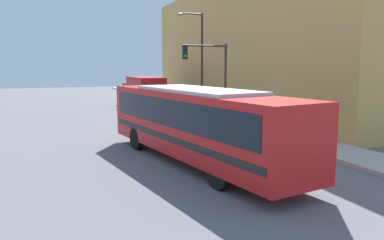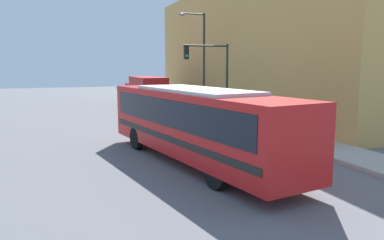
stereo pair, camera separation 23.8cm
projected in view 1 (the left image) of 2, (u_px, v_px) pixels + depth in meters
name	position (u px, v px, depth m)	size (l,w,h in m)	color
ground_plane	(232.00, 170.00, 14.20)	(120.00, 120.00, 0.00)	slate
sidewalk	(188.00, 107.00, 34.70)	(2.53, 70.00, 0.18)	#A8A399
building_facade	(247.00, 48.00, 32.36)	(6.00, 31.26, 10.84)	tan
city_bus	(196.00, 120.00, 15.00)	(4.36, 11.77, 3.04)	red
delivery_truck	(143.00, 91.00, 34.84)	(2.26, 8.39, 2.92)	#B21919
fire_hydrant	(292.00, 132.00, 18.98)	(0.22, 0.29, 0.79)	red
traffic_light_pole	(211.00, 68.00, 25.48)	(3.28, 0.35, 5.22)	#2D2D2D
parking_meter	(241.00, 110.00, 23.82)	(0.14, 0.14, 1.40)	#2D2D2D
street_lamp	(199.00, 55.00, 29.80)	(2.24, 0.28, 7.86)	#2D2D2D
pedestrian_near_corner	(288.00, 119.00, 20.79)	(0.34, 0.34, 1.58)	#47382D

